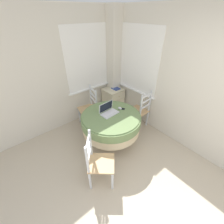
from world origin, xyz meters
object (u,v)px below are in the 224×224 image
at_px(cell_phone, 122,109).
at_px(dining_chair_near_back_window, 89,108).
at_px(computer_mouse, 120,108).
at_px(dining_chair_camera_near, 98,162).
at_px(book_on_cabinet, 116,88).
at_px(round_dining_table, 111,122).
at_px(dining_chair_near_right_window, 140,111).
at_px(laptop, 108,111).
at_px(corner_cabinet, 113,100).

height_order(cell_phone, dining_chair_near_back_window, dining_chair_near_back_window).
bearing_deg(cell_phone, computer_mouse, 149.30).
height_order(computer_mouse, dining_chair_camera_near, dining_chair_camera_near).
relative_size(computer_mouse, dining_chair_camera_near, 0.10).
height_order(dining_chair_near_back_window, book_on_cabinet, dining_chair_near_back_window).
xyz_separation_m(round_dining_table, dining_chair_near_right_window, (0.89, 0.00, -0.12)).
height_order(laptop, dining_chair_camera_near, dining_chair_camera_near).
bearing_deg(book_on_cabinet, laptop, -137.72).
height_order(laptop, corner_cabinet, laptop).
bearing_deg(dining_chair_near_right_window, corner_cabinet, 91.05).
bearing_deg(dining_chair_near_back_window, laptop, -91.84).
xyz_separation_m(computer_mouse, dining_chair_near_back_window, (-0.24, 0.83, -0.30)).
distance_m(cell_phone, corner_cabinet, 1.16).
bearing_deg(corner_cabinet, dining_chair_near_right_window, -88.95).
xyz_separation_m(laptop, cell_phone, (0.31, -0.07, -0.04)).
relative_size(round_dining_table, laptop, 3.27).
distance_m(round_dining_table, dining_chair_near_right_window, 0.90).
relative_size(round_dining_table, cell_phone, 10.40).
bearing_deg(computer_mouse, book_on_cabinet, 53.41).
bearing_deg(corner_cabinet, computer_mouse, -122.90).
bearing_deg(cell_phone, laptop, 167.66).
bearing_deg(corner_cabinet, laptop, -134.53).
bearing_deg(corner_cabinet, book_on_cabinet, -33.56).
height_order(dining_chair_near_right_window, corner_cabinet, dining_chair_near_right_window).
height_order(dining_chair_camera_near, book_on_cabinet, dining_chair_camera_near).
relative_size(round_dining_table, dining_chair_near_back_window, 1.22).
relative_size(dining_chair_camera_near, corner_cabinet, 1.45).
height_order(laptop, computer_mouse, laptop).
bearing_deg(book_on_cabinet, dining_chair_near_right_window, -92.55).
xyz_separation_m(laptop, computer_mouse, (0.27, -0.04, -0.02)).
bearing_deg(dining_chair_near_back_window, book_on_cabinet, 3.11).
bearing_deg(book_on_cabinet, dining_chair_near_back_window, -176.89).
xyz_separation_m(computer_mouse, dining_chair_near_right_window, (0.61, -0.04, -0.30)).
bearing_deg(corner_cabinet, dining_chair_near_back_window, -174.02).
distance_m(dining_chair_near_back_window, corner_cabinet, 0.85).
bearing_deg(dining_chair_near_back_window, dining_chair_camera_near, -117.49).
height_order(round_dining_table, cell_phone, cell_phone).
xyz_separation_m(round_dining_table, dining_chair_near_back_window, (0.03, 0.88, -0.12)).
distance_m(laptop, dining_chair_camera_near, 1.01).
xyz_separation_m(round_dining_table, book_on_cabinet, (0.93, 0.93, 0.11)).
height_order(round_dining_table, dining_chair_near_right_window, dining_chair_near_right_window).
relative_size(round_dining_table, dining_chair_camera_near, 1.22).
bearing_deg(book_on_cabinet, computer_mouse, -126.59).
bearing_deg(dining_chair_near_back_window, computer_mouse, -73.67).
distance_m(cell_phone, dining_chair_camera_near, 1.21).
height_order(dining_chair_near_back_window, dining_chair_near_right_window, same).
relative_size(round_dining_table, computer_mouse, 12.65).
height_order(dining_chair_near_back_window, corner_cabinet, dining_chair_near_back_window).
relative_size(dining_chair_near_right_window, corner_cabinet, 1.45).
relative_size(dining_chair_near_back_window, dining_chair_camera_near, 1.00).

